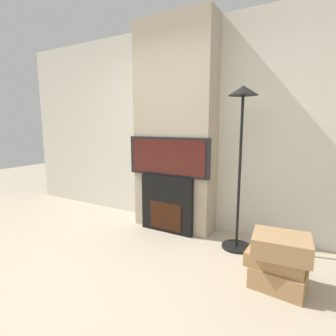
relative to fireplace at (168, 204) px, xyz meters
The scene contains 7 objects.
ground_plane 1.67m from the fireplace, 90.00° to the right, with size 14.00×14.00×0.00m, color #B7A88E.
wall_back 1.06m from the fireplace, 90.00° to the left, with size 6.00×0.06×2.70m.
chimney_breast 1.00m from the fireplace, 90.00° to the left, with size 1.07×0.37×2.70m.
fireplace is the anchor object (origin of this frame).
television 0.62m from the fireplace, 90.00° to the right, with size 1.13×0.07×0.49m.
floor_lamp 1.32m from the fireplace, ahead, with size 0.33×0.33×1.79m.
box_stack 1.55m from the fireplace, 22.92° to the right, with size 0.53×0.43×0.48m.
Camera 1 is at (1.62, -1.25, 1.39)m, focal length 28.00 mm.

